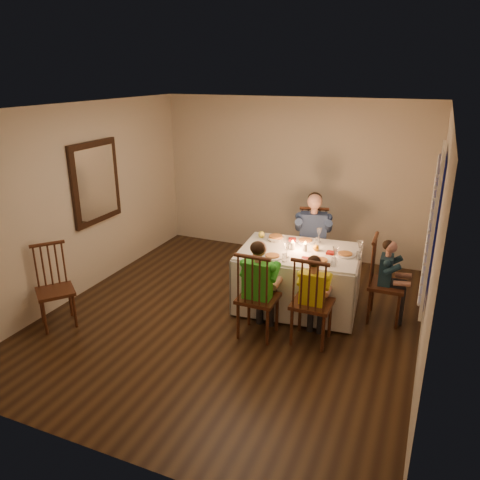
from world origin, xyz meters
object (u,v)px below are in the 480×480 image
at_px(chair_near_right, 310,340).
at_px(adult, 310,280).
at_px(chair_adult, 310,280).
at_px(child_green, 258,334).
at_px(chair_extra, 60,324).
at_px(dining_table, 299,267).
at_px(serving_bowl, 276,239).
at_px(chair_end, 383,319).
at_px(child_teal, 383,319).
at_px(child_yellow, 310,340).
at_px(chair_near_left, 258,334).

relative_size(chair_near_right, adult, 0.81).
xyz_separation_m(chair_adult, child_green, (-0.19, -1.74, 0.00)).
relative_size(chair_adult, chair_extra, 1.06).
relative_size(dining_table, serving_bowl, 6.87).
height_order(chair_end, child_teal, chair_end).
distance_m(chair_end, serving_bowl, 1.73).
distance_m(chair_adult, chair_near_right, 1.69).
relative_size(chair_end, child_green, 0.91).
bearing_deg(child_teal, adult, 54.39).
relative_size(child_green, child_teal, 1.13).
height_order(chair_near_right, adult, adult).
xyz_separation_m(child_yellow, child_teal, (0.73, 0.85, 0.00)).
height_order(chair_end, child_green, child_green).
relative_size(adult, child_teal, 1.27).
bearing_deg(child_green, chair_end, -144.39).
xyz_separation_m(chair_adult, serving_bowl, (-0.36, -0.63, 0.83)).
bearing_deg(chair_end, child_green, 124.09).
height_order(chair_adult, serving_bowl, serving_bowl).
bearing_deg(child_green, dining_table, -104.93).
relative_size(chair_near_left, child_teal, 1.03).
height_order(chair_near_right, child_yellow, chair_near_right).
bearing_deg(chair_near_right, adult, -75.12).
relative_size(chair_adult, chair_end, 1.00).
xyz_separation_m(chair_near_left, adult, (0.19, 1.74, 0.00)).
height_order(adult, child_teal, adult).
relative_size(chair_near_right, child_teal, 1.03).
relative_size(chair_adult, child_yellow, 1.01).
bearing_deg(child_teal, chair_near_left, 124.09).
height_order(dining_table, chair_extra, dining_table).
height_order(dining_table, chair_near_right, dining_table).
xyz_separation_m(dining_table, chair_near_left, (-0.23, -0.87, -0.57)).
height_order(chair_near_right, child_green, child_green).
bearing_deg(chair_adult, chair_near_left, -109.94).
distance_m(child_teal, serving_bowl, 1.73).
relative_size(chair_adult, adult, 0.81).
relative_size(child_yellow, serving_bowl, 4.57).
height_order(chair_near_left, child_green, child_green).
height_order(child_green, child_teal, child_green).
bearing_deg(chair_adult, dining_table, -100.81).
xyz_separation_m(dining_table, child_yellow, (0.38, -0.76, -0.57)).
relative_size(chair_adult, serving_bowl, 4.61).
bearing_deg(chair_near_right, child_teal, -130.31).
bearing_deg(chair_extra, chair_end, -26.35).
bearing_deg(child_teal, dining_table, 92.93).
bearing_deg(chair_near_right, chair_near_left, 10.41).
bearing_deg(chair_adult, chair_near_right, -89.03).
distance_m(child_green, child_yellow, 0.63).
xyz_separation_m(chair_near_right, chair_extra, (-2.97, -0.85, 0.00)).
bearing_deg(child_teal, child_yellow, 138.01).
distance_m(chair_extra, adult, 3.56).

